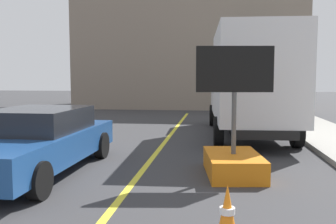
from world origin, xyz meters
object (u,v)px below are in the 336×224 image
Objects in this scene: arrow_board_trailer at (233,152)px; pickup_car at (36,140)px; box_truck at (250,82)px; traffic_cone_mid_lane at (227,215)px; highway_guide_sign at (270,51)px.

pickup_car is (-4.23, -0.33, 0.22)m from arrow_board_trailer.
box_truck is 1.51× the size of pickup_car.
pickup_car is at bearing 142.71° from traffic_cone_mid_lane.
highway_guide_sign is at bearing 61.91° from pickup_car.
highway_guide_sign is at bearing 76.48° from box_truck.
highway_guide_sign is at bearing 78.68° from arrow_board_trailer.
pickup_car is at bearing -131.75° from box_truck.
pickup_car reaches higher than traffic_cone_mid_lane.
arrow_board_trailer is at bearing 4.41° from pickup_car.
highway_guide_sign is 16.07m from traffic_cone_mid_lane.
arrow_board_trailer is 4.25m from pickup_car.
arrow_board_trailer is 12.76m from highway_guide_sign.
pickup_car is 6.56× the size of traffic_cone_mid_lane.
box_truck reaches higher than arrow_board_trailer.
traffic_cone_mid_lane is (-2.67, -15.55, -3.05)m from highway_guide_sign.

